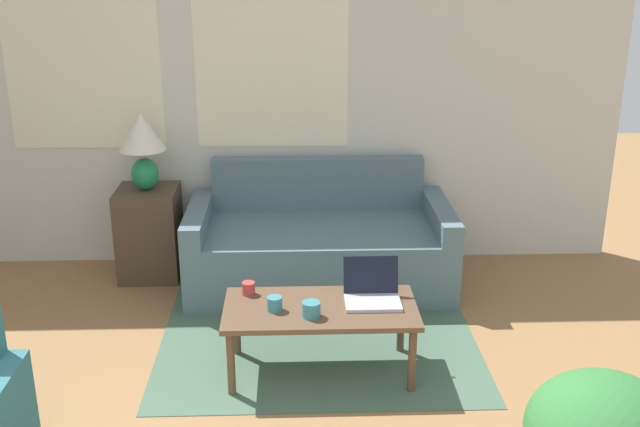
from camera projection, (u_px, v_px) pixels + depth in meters
wall_back at (190, 91)px, 5.43m from camera, size 6.36×0.06×2.60m
rug at (317, 322)px, 4.83m from camera, size 1.93×2.01×0.01m
couch at (319, 247)px, 5.36m from camera, size 1.83×0.91×0.84m
side_table at (150, 233)px, 5.44m from camera, size 0.43×0.43×0.66m
table_lamp at (142, 142)px, 5.22m from camera, size 0.32×0.32×0.55m
coffee_table at (320, 314)px, 4.15m from camera, size 1.07×0.54×0.41m
laptop at (372, 292)px, 4.19m from camera, size 0.31×0.27×0.23m
cup_navy at (311, 309)px, 4.01m from camera, size 0.10×0.10×0.08m
cup_yellow at (275, 304)px, 4.08m from camera, size 0.08×0.08×0.08m
cup_white at (249, 288)px, 4.28m from camera, size 0.07×0.07×0.07m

